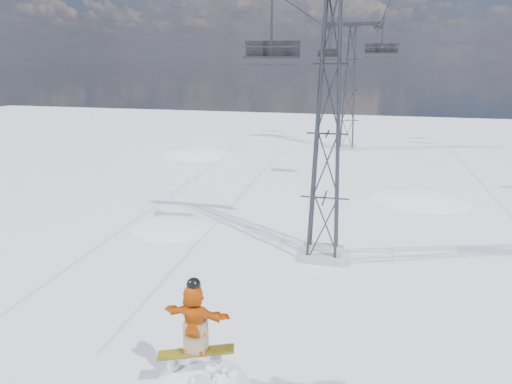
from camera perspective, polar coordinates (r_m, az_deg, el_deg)
ground at (r=13.87m, az=1.48°, el=-21.41°), size 120.00×120.00×0.00m
snow_terrain at (r=37.38m, az=0.79°, el=-12.37°), size 39.00×37.00×22.00m
lift_tower_near at (r=19.01m, az=8.92°, el=7.13°), size 5.20×1.80×11.43m
lift_tower_far at (r=43.84m, az=11.57°, el=12.30°), size 5.20×1.80×11.43m
haul_cables at (r=30.32m, az=11.25°, el=20.71°), size 4.46×51.00×0.06m
lift_chair_near at (r=18.26m, az=1.98°, el=17.19°), size 2.14×0.62×2.66m
lift_chair_mid at (r=29.64m, az=15.42°, el=16.80°), size 1.95×0.56×2.41m
lift_chair_far at (r=45.94m, az=9.05°, el=16.68°), size 2.14×0.61×2.65m
lift_chair_extra at (r=48.65m, az=9.32°, el=16.85°), size 1.97×0.57×2.44m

